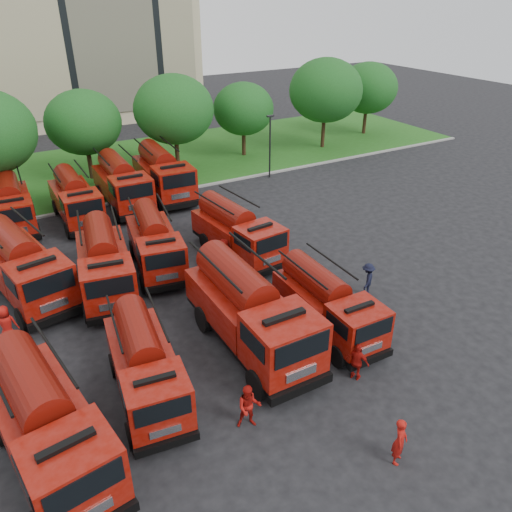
{
  "coord_description": "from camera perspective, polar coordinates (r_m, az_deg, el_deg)",
  "views": [
    {
      "loc": [
        -8.83,
        -16.82,
        13.97
      ],
      "look_at": [
        2.42,
        2.77,
        1.8
      ],
      "focal_mm": 35.0,
      "sensor_mm": 36.0,
      "label": 1
    }
  ],
  "objects": [
    {
      "name": "firefighter_0",
      "position": [
        18.68,
        15.73,
        -21.54
      ],
      "size": [
        0.82,
        0.78,
        1.81
      ],
      "primitive_type": "imported",
      "rotation": [
        0.0,
        0.0,
        0.63
      ],
      "color": "#9D100C",
      "rests_on": "ground"
    },
    {
      "name": "fire_truck_9",
      "position": [
        35.58,
        -19.95,
        6.2
      ],
      "size": [
        2.59,
        6.93,
        3.15
      ],
      "rotation": [
        0.0,
        0.0,
        -0.01
      ],
      "color": "black",
      "rests_on": "ground"
    },
    {
      "name": "fire_truck_7",
      "position": [
        28.88,
        -2.21,
        2.87
      ],
      "size": [
        3.08,
        7.07,
        3.12
      ],
      "rotation": [
        0.0,
        0.0,
        0.1
      ],
      "color": "black",
      "rests_on": "ground"
    },
    {
      "name": "fire_truck_3",
      "position": [
        22.76,
        8.13,
        -5.36
      ],
      "size": [
        2.45,
        6.41,
        2.89
      ],
      "rotation": [
        0.0,
        0.0,
        -0.02
      ],
      "color": "black",
      "rests_on": "ground"
    },
    {
      "name": "firefighter_1",
      "position": [
        19.08,
        -0.79,
        -18.75
      ],
      "size": [
        1.0,
        0.79,
        1.81
      ],
      "primitive_type": "imported",
      "rotation": [
        0.0,
        0.0,
        -0.41
      ],
      "color": "#9D100C",
      "rests_on": "ground"
    },
    {
      "name": "fire_truck_8",
      "position": [
        36.04,
        -26.16,
        5.25
      ],
      "size": [
        2.82,
        7.05,
        3.16
      ],
      "rotation": [
        0.0,
        0.0,
        -0.05
      ],
      "color": "black",
      "rests_on": "ground"
    },
    {
      "name": "tree_4",
      "position": [
        42.92,
        -9.37,
        16.2
      ],
      "size": [
        6.55,
        6.55,
        8.01
      ],
      "color": "#382314",
      "rests_on": "ground"
    },
    {
      "name": "tree_6",
      "position": [
        49.68,
        7.98,
        18.24
      ],
      "size": [
        6.89,
        6.89,
        8.42
      ],
      "color": "#382314",
      "rests_on": "ground"
    },
    {
      "name": "lawn",
      "position": [
        45.88,
        -17.56,
        9.35
      ],
      "size": [
        70.0,
        16.0,
        0.12
      ],
      "primitive_type": "cube",
      "color": "#1F5015",
      "rests_on": "ground"
    },
    {
      "name": "ground",
      "position": [
        23.58,
        -1.76,
        -8.04
      ],
      "size": [
        140.0,
        140.0,
        0.0
      ],
      "primitive_type": "plane",
      "color": "black",
      "rests_on": "ground"
    },
    {
      "name": "lamp_post_1",
      "position": [
        41.39,
        1.61,
        12.79
      ],
      "size": [
        0.6,
        0.25,
        5.11
      ],
      "color": "black",
      "rests_on": "ground"
    },
    {
      "name": "tree_5",
      "position": [
        46.84,
        -1.45,
        16.46
      ],
      "size": [
        5.46,
        5.46,
        6.68
      ],
      "color": "#382314",
      "rests_on": "ground"
    },
    {
      "name": "fire_truck_6",
      "position": [
        28.19,
        -11.49,
        1.55
      ],
      "size": [
        3.4,
        7.02,
        3.06
      ],
      "rotation": [
        0.0,
        0.0,
        -0.17
      ],
      "color": "black",
      "rests_on": "ground"
    },
    {
      "name": "apartment_building",
      "position": [
        65.67,
        -22.6,
        25.15
      ],
      "size": [
        30.0,
        14.18,
        25.0
      ],
      "color": "#C7B494",
      "rests_on": "ground"
    },
    {
      "name": "fire_truck_10",
      "position": [
        37.08,
        -15.07,
        8.05
      ],
      "size": [
        2.88,
        7.57,
        3.42
      ],
      "rotation": [
        0.0,
        0.0,
        -0.02
      ],
      "color": "black",
      "rests_on": "ground"
    },
    {
      "name": "curb",
      "position": [
        38.42,
        -14.59,
        6.17
      ],
      "size": [
        70.0,
        0.3,
        0.14
      ],
      "primitive_type": "cube",
      "color": "gray",
      "rests_on": "ground"
    },
    {
      "name": "tree_3",
      "position": [
        42.59,
        -19.13,
        14.23
      ],
      "size": [
        5.88,
        5.88,
        7.19
      ],
      "color": "#382314",
      "rests_on": "ground"
    },
    {
      "name": "fire_truck_4",
      "position": [
        27.41,
        -25.06,
        -1.07
      ],
      "size": [
        4.07,
        7.96,
        3.46
      ],
      "rotation": [
        0.0,
        0.0,
        0.2
      ],
      "color": "black",
      "rests_on": "ground"
    },
    {
      "name": "firefighter_4",
      "position": [
        25.14,
        -26.16,
        -8.83
      ],
      "size": [
        1.07,
        0.86,
        1.89
      ],
      "primitive_type": "imported",
      "rotation": [
        0.0,
        0.0,
        2.83
      ],
      "color": "#9D100C",
      "rests_on": "ground"
    },
    {
      "name": "tree_7",
      "position": [
        55.73,
        12.68,
        18.23
      ],
      "size": [
        6.05,
        6.05,
        7.39
      ],
      "color": "#382314",
      "rests_on": "ground"
    },
    {
      "name": "fire_truck_5",
      "position": [
        26.51,
        -16.94,
        -0.76
      ],
      "size": [
        3.61,
        7.44,
        3.25
      ],
      "rotation": [
        0.0,
        0.0,
        -0.17
      ],
      "color": "black",
      "rests_on": "ground"
    },
    {
      "name": "firefighter_5",
      "position": [
        28.16,
        -3.58,
        -1.48
      ],
      "size": [
        1.83,
        1.0,
        1.87
      ],
      "primitive_type": "imported",
      "rotation": [
        0.0,
        0.0,
        3.29
      ],
      "color": "#9D100C",
      "rests_on": "ground"
    },
    {
      "name": "fire_truck_11",
      "position": [
        38.26,
        -10.59,
        9.28
      ],
      "size": [
        3.19,
        7.96,
        3.56
      ],
      "rotation": [
        0.0,
        0.0,
        -0.05
      ],
      "color": "black",
      "rests_on": "ground"
    },
    {
      "name": "firefighter_3",
      "position": [
        26.49,
        12.43,
        -4.27
      ],
      "size": [
        1.26,
        1.18,
        1.77
      ],
      "primitive_type": "imported",
      "rotation": [
        0.0,
        0.0,
        3.83
      ],
      "color": "black",
      "rests_on": "ground"
    },
    {
      "name": "fire_truck_1",
      "position": [
        19.67,
        -12.55,
        -12.01
      ],
      "size": [
        2.99,
        6.6,
        2.9
      ],
      "rotation": [
        0.0,
        0.0,
        -0.13
      ],
      "color": "black",
      "rests_on": "ground"
    },
    {
      "name": "firefighter_2",
      "position": [
        21.23,
        11.27,
        -13.52
      ],
      "size": [
        0.97,
        1.14,
        1.69
      ],
      "primitive_type": "imported",
      "rotation": [
        0.0,
        0.0,
        2.07
      ],
      "color": "#9D100C",
      "rests_on": "ground"
    },
    {
      "name": "fire_truck_2",
      "position": [
        21.38,
        -0.74,
        -6.27
      ],
      "size": [
        2.96,
        8.02,
        3.65
      ],
      "rotation": [
        0.0,
        0.0,
        0.0
      ],
      "color": "black",
      "rests_on": "ground"
    },
    {
      "name": "fire_truck_0",
      "position": [
        18.15,
        -22.88,
        -17.12
      ],
      "size": [
        3.56,
        7.65,
        3.35
      ],
      "rotation": [
        0.0,
        0.0,
        0.14
      ],
      "color": "black",
      "rests_on": "ground"
    }
  ]
}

